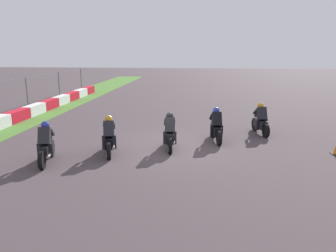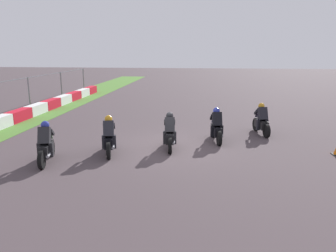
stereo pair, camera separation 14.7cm
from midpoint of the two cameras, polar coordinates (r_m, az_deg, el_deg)
The scene contains 6 objects.
ground_plane at distance 14.05m, azimuth 0.60°, elevation -3.51°, with size 120.00×120.00×0.00m, color #483C3F.
rider_lane_a at distance 16.55m, azimuth 16.04°, elevation 0.75°, with size 2.03×0.64×1.51m.
rider_lane_b at distance 14.84m, azimuth 8.62°, elevation -0.27°, with size 2.04×0.60×1.51m.
rider_lane_c at distance 13.59m, azimuth 0.61°, elevation -1.35°, with size 2.04×0.58×1.51m.
rider_lane_d at distance 13.14m, azimuth -9.79°, elevation -2.05°, with size 2.02×0.67×1.51m.
rider_lane_e at distance 12.71m, azimuth -19.97°, elevation -3.19°, with size 2.02×0.66×1.51m.
Camera 2 is at (-13.39, -1.41, 4.01)m, focal length 35.38 mm.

